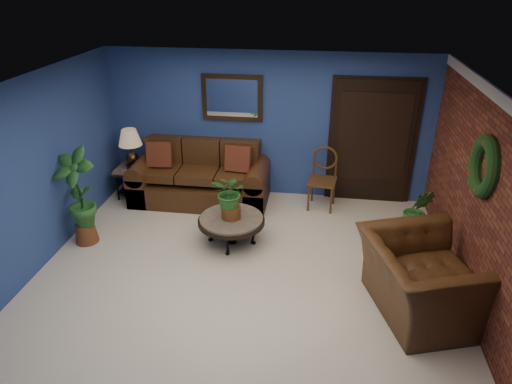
# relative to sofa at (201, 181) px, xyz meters

# --- Properties ---
(floor) EXTENTS (5.50, 5.50, 0.00)m
(floor) POSITION_rel_sofa_xyz_m (1.10, -2.09, -0.34)
(floor) COLOR beige
(floor) RESTS_ON ground
(wall_back) EXTENTS (5.50, 0.04, 2.50)m
(wall_back) POSITION_rel_sofa_xyz_m (1.10, 0.41, 0.91)
(wall_back) COLOR navy
(wall_back) RESTS_ON ground
(wall_left) EXTENTS (0.04, 5.00, 2.50)m
(wall_left) POSITION_rel_sofa_xyz_m (-1.65, -2.09, 0.91)
(wall_left) COLOR navy
(wall_left) RESTS_ON ground
(wall_right_brick) EXTENTS (0.04, 5.00, 2.50)m
(wall_right_brick) POSITION_rel_sofa_xyz_m (3.85, -2.09, 0.91)
(wall_right_brick) COLOR brown
(wall_right_brick) RESTS_ON ground
(ceiling) EXTENTS (5.50, 5.00, 0.02)m
(ceiling) POSITION_rel_sofa_xyz_m (1.10, -2.09, 2.16)
(ceiling) COLOR white
(ceiling) RESTS_ON wall_back
(crown_molding) EXTENTS (0.03, 5.00, 0.14)m
(crown_molding) POSITION_rel_sofa_xyz_m (3.82, -2.09, 2.09)
(crown_molding) COLOR white
(crown_molding) RESTS_ON wall_right_brick
(wall_mirror) EXTENTS (1.02, 0.06, 0.77)m
(wall_mirror) POSITION_rel_sofa_xyz_m (0.50, 0.37, 1.38)
(wall_mirror) COLOR #412915
(wall_mirror) RESTS_ON wall_back
(closet_door) EXTENTS (1.44, 0.06, 2.18)m
(closet_door) POSITION_rel_sofa_xyz_m (2.85, 0.38, 0.71)
(closet_door) COLOR black
(closet_door) RESTS_ON wall_back
(wreath) EXTENTS (0.16, 0.72, 0.72)m
(wreath) POSITION_rel_sofa_xyz_m (3.79, -2.04, 1.36)
(wreath) COLOR black
(wreath) RESTS_ON wall_right_brick
(sofa) EXTENTS (2.32, 1.00, 1.04)m
(sofa) POSITION_rel_sofa_xyz_m (0.00, 0.00, 0.00)
(sofa) COLOR #462914
(sofa) RESTS_ON ground
(coffee_table) EXTENTS (0.98, 0.98, 0.42)m
(coffee_table) POSITION_rel_sofa_xyz_m (0.79, -1.34, 0.02)
(coffee_table) COLOR #4E4945
(coffee_table) RESTS_ON ground
(end_table) EXTENTS (0.59, 0.59, 0.54)m
(end_table) POSITION_rel_sofa_xyz_m (-1.20, -0.04, 0.07)
(end_table) COLOR #4E4945
(end_table) RESTS_ON ground
(table_lamp) EXTENTS (0.40, 0.40, 0.66)m
(table_lamp) POSITION_rel_sofa_xyz_m (-1.20, -0.04, 0.63)
(table_lamp) COLOR #412915
(table_lamp) RESTS_ON end_table
(side_chair) EXTENTS (0.49, 0.49, 1.03)m
(side_chair) POSITION_rel_sofa_xyz_m (2.08, 0.04, 0.24)
(side_chair) COLOR #543418
(side_chair) RESTS_ON ground
(armchair) EXTENTS (1.57, 1.68, 0.90)m
(armchair) POSITION_rel_sofa_xyz_m (3.25, -2.50, 0.11)
(armchair) COLOR #462914
(armchair) RESTS_ON ground
(coffee_plant) EXTENTS (0.62, 0.58, 0.68)m
(coffee_plant) POSITION_rel_sofa_xyz_m (0.79, -1.34, 0.45)
(coffee_plant) COLOR brown
(coffee_plant) RESTS_ON coffee_table
(floor_plant) EXTENTS (0.44, 0.37, 0.88)m
(floor_plant) POSITION_rel_sofa_xyz_m (3.45, -0.92, 0.12)
(floor_plant) COLOR brown
(floor_plant) RESTS_ON ground
(tall_plant) EXTENTS (0.73, 0.59, 1.46)m
(tall_plant) POSITION_rel_sofa_xyz_m (-1.35, -1.62, 0.45)
(tall_plant) COLOR brown
(tall_plant) RESTS_ON ground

